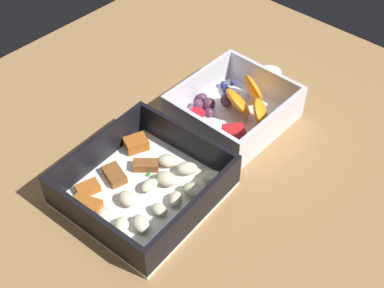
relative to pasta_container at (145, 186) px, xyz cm
name	(u,v)px	position (x,y,z in cm)	size (l,w,h in cm)	color
table_surface	(203,162)	(9.61, -1.19, -2.57)	(80.00, 80.00, 2.00)	#9E7547
pasta_container	(145,186)	(0.00, 0.00, 0.00)	(18.68, 17.78, 5.16)	white
fruit_bowl	(234,109)	(18.25, 0.64, 0.39)	(15.19, 13.89, 5.42)	white
paper_cup_liner	(270,77)	(28.86, 1.94, -0.56)	(3.48, 3.48, 2.02)	white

